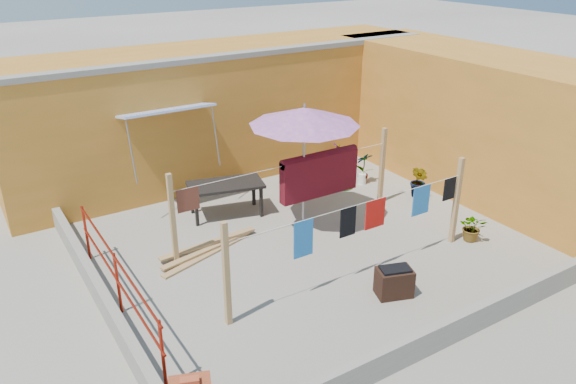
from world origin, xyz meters
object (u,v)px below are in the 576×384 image
(white_basin, at_px, (399,279))
(plant_back_a, at_px, (300,168))
(outdoor_table, at_px, (226,186))
(water_jug_b, at_px, (362,179))
(brazier, at_px, (394,282))
(water_jug_a, at_px, (420,204))
(patio_umbrella, at_px, (304,117))
(green_hose, at_px, (343,186))

(white_basin, height_order, plant_back_a, plant_back_a)
(outdoor_table, xyz_separation_m, water_jug_b, (3.64, -0.23, -0.55))
(brazier, relative_size, white_basin, 1.38)
(white_basin, bearing_deg, plant_back_a, 78.10)
(brazier, xyz_separation_m, water_jug_b, (2.60, 4.06, -0.12))
(water_jug_a, bearing_deg, white_basin, -141.08)
(patio_umbrella, xyz_separation_m, white_basin, (0.26, -2.69, -2.35))
(water_jug_b, bearing_deg, brazier, -122.61)
(outdoor_table, distance_m, white_basin, 4.31)
(water_jug_b, bearing_deg, plant_back_a, 141.25)
(white_basin, bearing_deg, brazier, -143.73)
(brazier, relative_size, water_jug_a, 1.87)
(water_jug_b, relative_size, green_hose, 0.63)
(brazier, height_order, green_hose, brazier)
(water_jug_a, bearing_deg, patio_umbrella, 163.48)
(patio_umbrella, relative_size, water_jug_a, 7.43)
(water_jug_a, xyz_separation_m, plant_back_a, (-1.36, 2.86, 0.20))
(outdoor_table, bearing_deg, green_hose, -2.94)
(brazier, relative_size, water_jug_b, 2.24)
(white_basin, bearing_deg, patio_umbrella, 95.62)
(outdoor_table, height_order, green_hose, outdoor_table)
(patio_umbrella, distance_m, outdoor_table, 2.45)
(patio_umbrella, bearing_deg, water_jug_b, 23.84)
(plant_back_a, bearing_deg, outdoor_table, -162.68)
(brazier, distance_m, water_jug_b, 4.83)
(patio_umbrella, bearing_deg, green_hose, 30.78)
(water_jug_a, bearing_deg, green_hose, 108.89)
(water_jug_a, distance_m, green_hose, 2.06)
(brazier, height_order, white_basin, brazier)
(white_basin, distance_m, green_hose, 4.22)
(green_hose, bearing_deg, water_jug_b, -7.33)
(patio_umbrella, distance_m, plant_back_a, 3.18)
(water_jug_a, relative_size, green_hose, 0.76)
(brazier, xyz_separation_m, green_hose, (2.07, 4.13, -0.23))
(patio_umbrella, xyz_separation_m, brazier, (-0.11, -2.96, -2.13))
(brazier, bearing_deg, water_jug_b, 57.39)
(patio_umbrella, height_order, plant_back_a, patio_umbrella)
(outdoor_table, relative_size, plant_back_a, 2.46)
(brazier, height_order, plant_back_a, plant_back_a)
(outdoor_table, distance_m, water_jug_a, 4.36)
(outdoor_table, relative_size, water_jug_b, 5.73)
(green_hose, bearing_deg, outdoor_table, 177.06)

